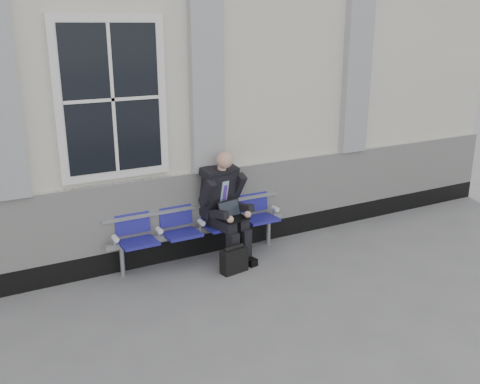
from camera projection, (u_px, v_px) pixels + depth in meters
ground at (132, 330)px, 5.69m from camera, size 70.00×70.00×0.00m
station_building at (50, 87)px, 7.92m from camera, size 14.40×4.40×4.49m
bench at (199, 221)px, 7.27m from camera, size 2.60×0.47×0.91m
businessman at (225, 202)px, 7.22m from camera, size 0.66×0.89×1.51m
briefcase at (234, 260)px, 6.96m from camera, size 0.38×0.20×0.37m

